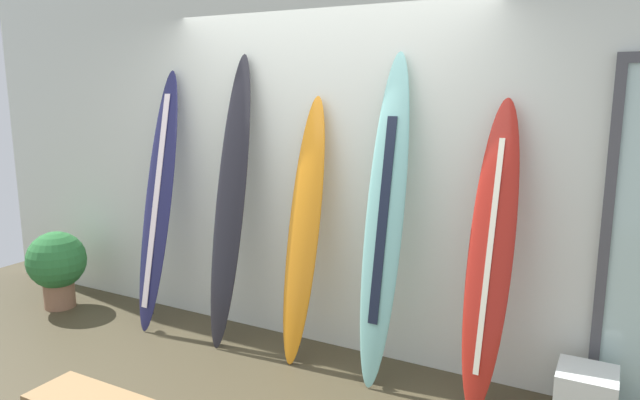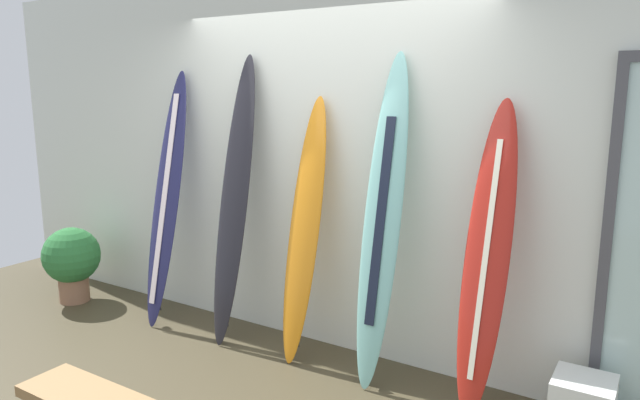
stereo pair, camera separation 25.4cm
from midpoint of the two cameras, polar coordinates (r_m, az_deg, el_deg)
wall_back at (r=4.34m, az=2.67°, el=3.72°), size 7.20×0.20×2.80m
surfboard_navy at (r=4.91m, az=-13.46°, el=-0.06°), size 0.28×0.52×2.09m
surfboard_charcoal at (r=4.44m, az=-6.85°, el=-0.28°), size 0.27×0.50×2.21m
surfboard_sunset at (r=4.13m, az=0.23°, el=-3.19°), size 0.27×0.47×1.90m
surfboard_seafoam at (r=3.81m, az=8.04°, el=-2.30°), size 0.26×0.50×2.19m
surfboard_crimson at (r=3.62m, az=18.05°, el=-5.61°), size 0.30×0.48×1.90m
potted_plant at (r=5.75m, az=-22.11°, el=-5.40°), size 0.51×0.51×0.70m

